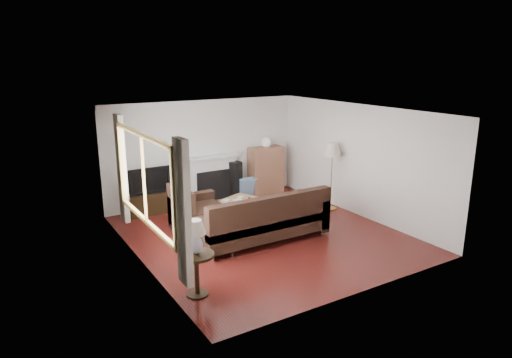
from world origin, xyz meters
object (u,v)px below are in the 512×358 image
tv_stand (149,203)px  sectional_sofa (260,217)px  coffee_table (235,208)px  bookshelf (266,170)px  side_table (197,275)px  floor_lamp (331,177)px

tv_stand → sectional_sofa: 3.01m
sectional_sofa → coffee_table: size_ratio=2.94×
bookshelf → side_table: bearing=-133.3°
side_table → floor_lamp: bearing=25.6°
bookshelf → floor_lamp: floor_lamp is taller
floor_lamp → side_table: size_ratio=2.35×
bookshelf → side_table: size_ratio=1.82×
tv_stand → side_table: 4.08m
bookshelf → tv_stand: bearing=-179.8°
bookshelf → floor_lamp: (0.57, -1.94, 0.18)m
tv_stand → coffee_table: size_ratio=1.01×
sectional_sofa → floor_lamp: (2.42, 0.76, 0.32)m
sectional_sofa → coffee_table: (0.27, 1.51, -0.27)m
sectional_sofa → coffee_table: bearing=79.7°
coffee_table → side_table: 3.62m
bookshelf → floor_lamp: size_ratio=0.78×
side_table → bookshelf: bearing=46.7°
sectional_sofa → coffee_table: 1.56m
floor_lamp → tv_stand: bearing=152.7°
tv_stand → coffee_table: tv_stand is taller
tv_stand → bookshelf: size_ratio=0.80×
coffee_table → floor_lamp: floor_lamp is taller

